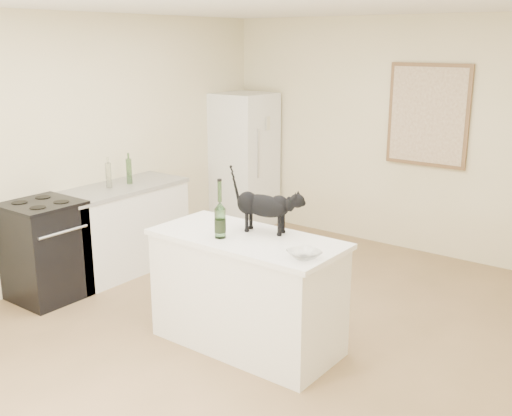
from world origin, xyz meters
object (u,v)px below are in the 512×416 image
object	(u,v)px
stove	(45,252)
glass_bowl	(304,254)
black_cat	(264,209)
wine_bottle	(220,212)
fridge	(243,160)

from	to	relation	value
stove	glass_bowl	bearing A→B (deg)	5.61
black_cat	stove	bearing A→B (deg)	-179.10
wine_bottle	glass_bowl	world-z (taller)	wine_bottle
black_cat	wine_bottle	bearing A→B (deg)	-134.05
fridge	black_cat	world-z (taller)	fridge
stove	wine_bottle	bearing A→B (deg)	7.60
fridge	glass_bowl	world-z (taller)	fridge
fridge	black_cat	size ratio (longest dim) A/B	3.16
stove	fridge	world-z (taller)	fridge
fridge	glass_bowl	xyz separation A→B (m)	(2.65, -2.69, 0.08)
fridge	stove	bearing A→B (deg)	-90.00
wine_bottle	glass_bowl	distance (m)	0.76
stove	wine_bottle	distance (m)	2.04
black_cat	wine_bottle	world-z (taller)	wine_bottle
glass_bowl	wine_bottle	bearing A→B (deg)	-179.54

